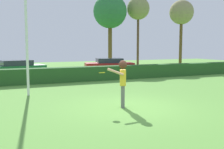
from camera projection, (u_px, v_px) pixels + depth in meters
name	position (u px, v px, depth m)	size (l,w,h in m)	color
ground_plane	(128.00, 107.00, 10.04)	(60.00, 60.00, 0.00)	#5F9B3E
person	(123.00, 78.00, 9.93)	(0.83, 0.52, 1.78)	slate
frisbee	(102.00, 73.00, 9.75)	(0.22, 0.22, 0.05)	yellow
lamppost	(26.00, 24.00, 12.13)	(0.24, 0.24, 5.98)	silver
hedge_row	(71.00, 74.00, 17.30)	(29.88, 0.90, 0.95)	#295724
parked_car_green	(16.00, 67.00, 20.22)	(4.46, 2.52, 1.25)	#1E6633
parked_car_red	(109.00, 65.00, 23.38)	(4.46, 2.51, 1.25)	#B21E1E
maple_tree	(110.00, 12.00, 27.27)	(3.45, 3.45, 7.58)	brown
willow_tree	(181.00, 13.00, 27.95)	(2.53, 2.53, 7.11)	brown
bare_elm_tree	(138.00, 9.00, 28.23)	(2.39, 2.39, 7.49)	brown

